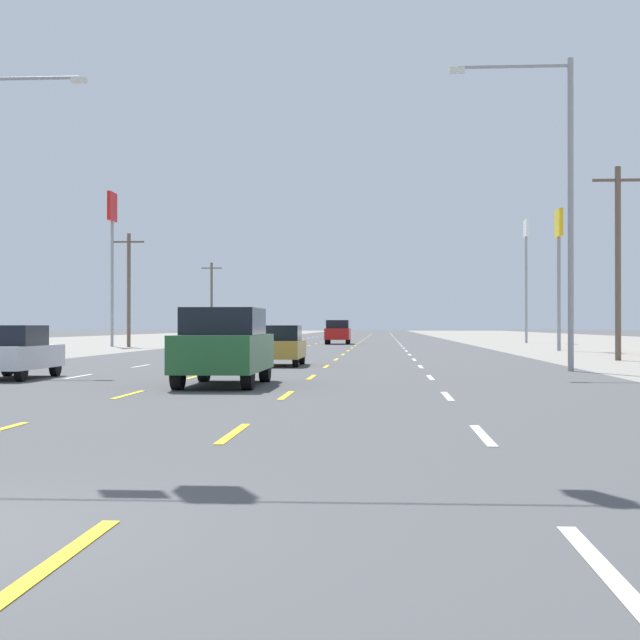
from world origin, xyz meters
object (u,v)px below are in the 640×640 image
object	(u,v)px
sedan_far_left_far	(287,333)
streetlight_right_row_0	(559,191)
suv_center_turn_midfar	(338,332)
pole_sign_right_row_1	(559,246)
hatchback_center_turn_mid	(279,345)
pole_sign_right_row_2	(526,252)
suv_center_turn_nearest	(224,345)
hatchback_far_left_near	(13,352)
pole_sign_left_row_2	(112,231)

from	to	relation	value
sedan_far_left_far	streetlight_right_row_0	xyz separation A→B (m)	(16.58, -74.30, 5.29)
suv_center_turn_midfar	pole_sign_right_row_1	world-z (taller)	pole_sign_right_row_1
sedan_far_left_far	pole_sign_right_row_1	bearing A→B (deg)	-65.80
hatchback_center_turn_mid	pole_sign_right_row_2	xyz separation A→B (m)	(16.53, 49.99, 7.20)
sedan_far_left_far	suv_center_turn_midfar	bearing A→B (deg)	-75.57
pole_sign_right_row_2	streetlight_right_row_0	xyz separation A→B (m)	(-6.70, -53.69, -1.93)
suv_center_turn_nearest	pole_sign_right_row_1	size ratio (longest dim) A/B	0.57
suv_center_turn_midfar	pole_sign_right_row_1	bearing A→B (deg)	-54.93
hatchback_center_turn_mid	suv_center_turn_midfar	distance (m)	43.62
suv_center_turn_nearest	sedan_far_left_far	distance (m)	83.06
suv_center_turn_nearest	hatchback_far_left_near	size ratio (longest dim) A/B	1.26
sedan_far_left_far	hatchback_center_turn_mid	bearing A→B (deg)	-84.54
hatchback_center_turn_mid	streetlight_right_row_0	distance (m)	11.75
suv_center_turn_nearest	streetlight_right_row_0	xyz separation A→B (m)	(9.94, 8.50, 5.02)
streetlight_right_row_0	sedan_far_left_far	bearing A→B (deg)	102.58
suv_center_turn_nearest	streetlight_right_row_0	size ratio (longest dim) A/B	0.47
suv_center_turn_midfar	sedan_far_left_far	xyz separation A→B (m)	(-6.94, 26.98, -0.27)
hatchback_center_turn_mid	suv_center_turn_midfar	bearing A→B (deg)	89.74
suv_center_turn_nearest	streetlight_right_row_0	distance (m)	14.01
pole_sign_right_row_1	streetlight_right_row_0	distance (m)	27.22
suv_center_turn_midfar	streetlight_right_row_0	distance (m)	48.54
suv_center_turn_midfar	pole_sign_right_row_1	size ratio (longest dim) A/B	0.57
suv_center_turn_nearest	pole_sign_left_row_2	bearing A→B (deg)	109.11
suv_center_turn_midfar	sedan_far_left_far	size ratio (longest dim) A/B	1.09
suv_center_turn_nearest	pole_sign_right_row_2	distance (m)	64.75
suv_center_turn_nearest	hatchback_center_turn_mid	world-z (taller)	suv_center_turn_nearest
pole_sign_right_row_2	hatchback_far_left_near	bearing A→B (deg)	-111.32
pole_sign_right_row_1	hatchback_center_turn_mid	bearing A→B (deg)	-122.27
suv_center_turn_nearest	suv_center_turn_midfar	xyz separation A→B (m)	(0.31, 55.81, 0.00)
hatchback_center_turn_mid	streetlight_right_row_0	world-z (taller)	streetlight_right_row_0
sedan_far_left_far	pole_sign_left_row_2	size ratio (longest dim) A/B	0.40
suv_center_turn_nearest	pole_sign_left_row_2	distance (m)	48.78
suv_center_turn_midfar	pole_sign_right_row_2	size ratio (longest dim) A/B	0.45
suv_center_turn_midfar	pole_sign_left_row_2	size ratio (longest dim) A/B	0.43
pole_sign_left_row_2	streetlight_right_row_0	size ratio (longest dim) A/B	1.07
sedan_far_left_far	pole_sign_right_row_1	xyz separation A→B (m)	(21.34, -47.49, 5.61)
pole_sign_left_row_2	pole_sign_right_row_2	xyz separation A→B (m)	(32.43, 16.63, -0.48)
suv_center_turn_midfar	pole_sign_right_row_1	xyz separation A→B (m)	(14.40, -20.51, 5.34)
streetlight_right_row_0	hatchback_far_left_near	bearing A→B (deg)	-160.65
streetlight_right_row_0	suv_center_turn_nearest	bearing A→B (deg)	-139.49
suv_center_turn_midfar	pole_sign_left_row_2	bearing A→B (deg)	-147.50
suv_center_turn_nearest	suv_center_turn_midfar	bearing A→B (deg)	89.68
pole_sign_right_row_2	pole_sign_left_row_2	bearing A→B (deg)	-152.86
pole_sign_right_row_1	pole_sign_right_row_2	bearing A→B (deg)	85.88
hatchback_center_turn_mid	pole_sign_right_row_1	bearing A→B (deg)	57.73
pole_sign_left_row_2	hatchback_center_turn_mid	bearing A→B (deg)	-64.52
pole_sign_left_row_2	streetlight_right_row_0	xyz separation A→B (m)	(25.73, -37.06, -2.41)
pole_sign_right_row_1	pole_sign_right_row_2	size ratio (longest dim) A/B	0.79
sedan_far_left_far	pole_sign_right_row_1	world-z (taller)	pole_sign_right_row_1
suv_center_turn_nearest	sedan_far_left_far	bearing A→B (deg)	94.58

